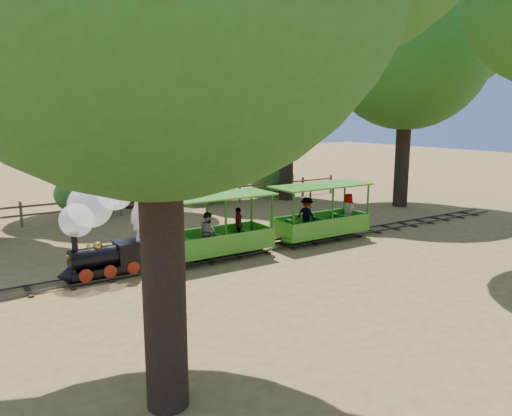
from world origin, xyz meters
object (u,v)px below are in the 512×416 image
fence (184,196)px  carriage_rear (322,218)px  carriage_front (217,234)px  locomotive (102,219)px

fence → carriage_rear: bearing=-79.1°
carriage_front → carriage_rear: (4.15, -0.01, 0.03)m
carriage_front → fence: carriage_front is taller
fence → carriage_front: bearing=-108.0°
locomotive → carriage_front: bearing=-1.2°
locomotive → carriage_front: 3.54m
locomotive → carriage_front: size_ratio=0.79×
locomotive → fence: 10.03m
carriage_rear → fence: carriage_rear is taller
locomotive → carriage_rear: (7.58, -0.08, -0.83)m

